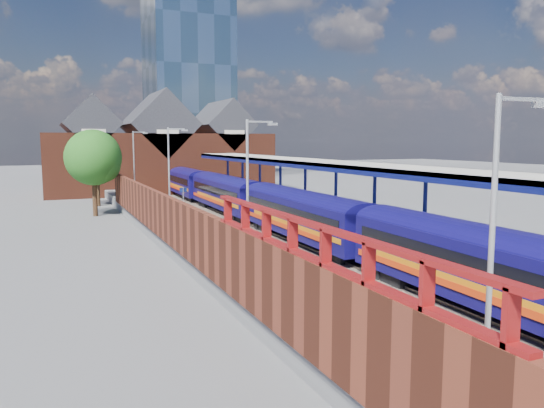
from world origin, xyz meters
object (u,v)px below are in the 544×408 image
Objects in this scene: lamp_post_c at (171,170)px; lamp_post_d at (135,161)px; train at (259,201)px; lamp_post_b at (250,188)px; lamp_post_a at (497,244)px; parked_car_silver at (424,225)px; parked_car_dark at (399,217)px; platform_sign at (183,198)px; parked_car_blue at (371,214)px.

lamp_post_d is (0.00, 16.00, 0.00)m from lamp_post_c.
train is 20.28m from lamp_post_b.
lamp_post_a is (-7.86, -32.47, 2.87)m from train.
parked_car_silver is at bearing -63.09° from lamp_post_d.
parked_car_silver is at bearing 160.03° from parked_car_dark.
platform_sign is (1.36, 32.00, -2.30)m from lamp_post_a.
parked_car_silver is 1.08× the size of parked_car_dark.
parked_car_dark is at bearing -30.62° from parked_car_silver.
parked_car_dark is (14.86, -22.98, -3.39)m from lamp_post_d.
lamp_post_a and lamp_post_d have the same top height.
lamp_post_b is at bearing 94.04° from parked_car_silver.
platform_sign is at bearing 55.74° from lamp_post_c.
parked_car_dark is (14.86, 23.02, -3.39)m from lamp_post_a.
parked_car_silver is (5.90, -13.57, -0.39)m from train.
lamp_post_a reaches higher than train.
lamp_post_b reaches higher than train.
lamp_post_c is 15.26m from parked_car_blue.
lamp_post_a is at bearing 142.23° from parked_car_dark.
lamp_post_b is 17.71m from parked_car_dark.
lamp_post_a is 23.60m from parked_car_silver.
lamp_post_a is 32.11m from platform_sign.
train is 14.81m from parked_car_silver.
lamp_post_d is 14.25m from platform_sign.
platform_sign is (1.36, -14.00, -2.30)m from lamp_post_d.
lamp_post_a is at bearing -103.60° from train.
lamp_post_b is 1.69× the size of parked_car_dark.
parked_car_dark is at bearing -57.11° from lamp_post_d.
lamp_post_a is 1.57× the size of parked_car_silver.
lamp_post_d is 1.69× the size of parked_car_dark.
train reaches higher than parked_car_silver.
lamp_post_b is 18.20m from platform_sign.
train is 26.38× the size of platform_sign.
platform_sign is (-6.49, -0.47, 0.57)m from train.
lamp_post_b is 1.00× the size of lamp_post_c.
lamp_post_c is (0.00, 30.00, 0.00)m from lamp_post_a.
parked_car_dark is (14.86, -6.98, -3.39)m from lamp_post_c.
train is 8.72m from lamp_post_c.
parked_car_blue is at bearing -55.09° from lamp_post_d.
lamp_post_d is (-7.86, 13.53, 2.87)m from train.
platform_sign is 0.60× the size of parked_car_dark.
lamp_post_d reaches higher than parked_car_silver.
lamp_post_d is (0.00, 32.00, 0.00)m from lamp_post_b.
lamp_post_a is at bearing 128.38° from parked_car_silver.
lamp_post_b is 1.57× the size of parked_car_silver.
lamp_post_b and lamp_post_c have the same top height.
train is 9.42× the size of lamp_post_a.
parked_car_silver reaches higher than parked_car_blue.
train is at bearing 17.48° from lamp_post_c.
parked_car_blue is (14.21, -4.36, -3.44)m from lamp_post_c.
train is 15.90m from lamp_post_d.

